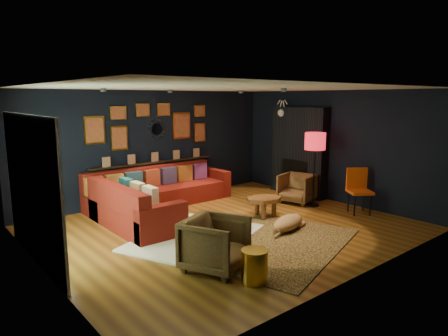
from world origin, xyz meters
TOP-DOWN VIEW (x-y plane):
  - floor at (0.00, 0.00)m, footprint 6.50×6.50m
  - room_walls at (0.00, 0.00)m, footprint 6.50×6.50m
  - sectional at (-0.61, 1.81)m, footprint 3.41×2.69m
  - ledge at (0.00, 2.68)m, footprint 3.20×0.12m
  - gallery_wall at (-0.01, 2.72)m, footprint 3.15×0.04m
  - sunburst_mirror at (0.10, 2.72)m, footprint 0.47×0.16m
  - fireplace at (3.09, 0.90)m, footprint 0.31×1.60m
  - deer_head at (3.14, 1.40)m, footprint 0.50×0.28m
  - sliding_door at (-3.22, 0.60)m, footprint 0.06×2.80m
  - ceiling_spots at (-0.00, 0.80)m, footprint 3.30×2.50m
  - shag_rug at (-0.80, -0.09)m, footprint 2.79×2.46m
  - leopard_rug at (0.04, -1.16)m, footprint 3.44×2.90m
  - coffee_table at (1.00, 0.02)m, footprint 0.90×0.76m
  - pouf at (-1.30, 1.47)m, footprint 0.47×0.47m
  - armchair_left at (-1.32, -1.32)m, footprint 1.06×1.03m
  - armchair_right at (2.45, 0.39)m, footprint 0.85×0.88m
  - gold_stool at (-1.17, -1.97)m, footprint 0.36×0.36m
  - orange_chair at (2.80, -1.00)m, footprint 0.63×0.63m
  - floor_lamp at (2.50, -0.05)m, footprint 0.46×0.46m
  - dog at (0.75, -0.85)m, footprint 1.29×0.85m

SIDE VIEW (x-z plane):
  - floor at x=0.00m, z-range 0.00..0.00m
  - leopard_rug at x=0.04m, z-range 0.00..0.02m
  - shag_rug at x=-0.80m, z-range 0.00..0.03m
  - pouf at x=-1.30m, z-range 0.03..0.34m
  - dog at x=0.75m, z-range 0.02..0.39m
  - gold_stool at x=-1.17m, z-range 0.00..0.45m
  - sectional at x=-0.61m, z-range -0.11..0.75m
  - coffee_table at x=1.00m, z-range 0.15..0.54m
  - armchair_right at x=2.45m, z-range 0.00..0.75m
  - armchair_left at x=-1.32m, z-range 0.00..0.83m
  - orange_chair at x=2.80m, z-range 0.09..1.05m
  - ledge at x=0.00m, z-range 0.90..0.94m
  - fireplace at x=3.09m, z-range -0.08..2.12m
  - sliding_door at x=-3.22m, z-range 0.00..2.20m
  - floor_lamp at x=2.50m, z-range 0.57..2.24m
  - room_walls at x=0.00m, z-range -1.66..4.84m
  - sunburst_mirror at x=0.10m, z-range 1.46..1.93m
  - gallery_wall at x=-0.01m, z-range 1.30..2.32m
  - deer_head at x=3.14m, z-range 1.83..2.28m
  - ceiling_spots at x=0.00m, z-range 2.53..2.59m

